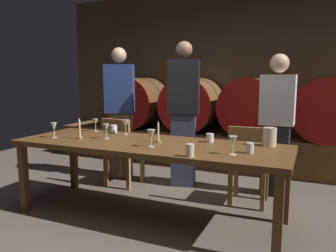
# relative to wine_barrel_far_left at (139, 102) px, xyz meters

# --- Properties ---
(ground_plane) EXTENTS (8.10, 8.10, 0.00)m
(ground_plane) POSITION_rel_wine_barrel_far_left_xyz_m (1.47, -2.49, -0.95)
(ground_plane) COLOR brown
(back_wall) EXTENTS (6.23, 0.24, 2.84)m
(back_wall) POSITION_rel_wine_barrel_far_left_xyz_m (1.47, 0.55, 0.47)
(back_wall) COLOR brown
(back_wall) RESTS_ON ground
(barrel_shelf) EXTENTS (5.61, 0.90, 0.52)m
(barrel_shelf) POSITION_rel_wine_barrel_far_left_xyz_m (1.47, 0.00, -0.69)
(barrel_shelf) COLOR brown
(barrel_shelf) RESTS_ON ground
(wine_barrel_far_left) EXTENTS (0.87, 0.95, 0.87)m
(wine_barrel_far_left) POSITION_rel_wine_barrel_far_left_xyz_m (0.00, 0.00, 0.00)
(wine_barrel_far_left) COLOR #513319
(wine_barrel_far_left) RESTS_ON barrel_shelf
(wine_barrel_center_left) EXTENTS (0.87, 0.95, 0.87)m
(wine_barrel_center_left) POSITION_rel_wine_barrel_far_left_xyz_m (1.01, 0.00, 0.00)
(wine_barrel_center_left) COLOR brown
(wine_barrel_center_left) RESTS_ON barrel_shelf
(wine_barrel_center_right) EXTENTS (0.87, 0.95, 0.87)m
(wine_barrel_center_right) POSITION_rel_wine_barrel_far_left_xyz_m (1.94, 0.00, 0.00)
(wine_barrel_center_right) COLOR #513319
(wine_barrel_center_right) RESTS_ON barrel_shelf
(wine_barrel_far_right) EXTENTS (0.87, 0.95, 0.87)m
(wine_barrel_far_right) POSITION_rel_wine_barrel_far_left_xyz_m (2.95, 0.00, 0.00)
(wine_barrel_far_right) COLOR brown
(wine_barrel_far_right) RESTS_ON barrel_shelf
(dining_table) EXTENTS (2.67, 0.90, 0.76)m
(dining_table) POSITION_rel_wine_barrel_far_left_xyz_m (1.35, -2.29, -0.26)
(dining_table) COLOR brown
(dining_table) RESTS_ON ground
(chair_left) EXTENTS (0.41, 0.41, 0.88)m
(chair_left) POSITION_rel_wine_barrel_far_left_xyz_m (0.59, -1.59, -0.46)
(chair_left) COLOR olive
(chair_left) RESTS_ON ground
(chair_right) EXTENTS (0.41, 0.41, 0.88)m
(chair_right) POSITION_rel_wine_barrel_far_left_xyz_m (2.20, -1.60, -0.46)
(chair_right) COLOR olive
(chair_right) RESTS_ON ground
(guest_left) EXTENTS (0.44, 0.36, 1.78)m
(guest_left) POSITION_rel_wine_barrel_far_left_xyz_m (0.38, -1.25, -0.03)
(guest_left) COLOR brown
(guest_left) RESTS_ON ground
(guest_center) EXTENTS (0.43, 0.32, 1.82)m
(guest_center) POSITION_rel_wine_barrel_far_left_xyz_m (1.31, -1.23, -0.01)
(guest_center) COLOR #33384C
(guest_center) RESTS_ON ground
(guest_right) EXTENTS (0.39, 0.25, 1.65)m
(guest_right) POSITION_rel_wine_barrel_far_left_xyz_m (2.42, -1.12, -0.10)
(guest_right) COLOR black
(guest_right) RESTS_ON ground
(candle_left) EXTENTS (0.05, 0.05, 0.22)m
(candle_left) POSITION_rel_wine_barrel_far_left_xyz_m (0.62, -2.40, -0.13)
(candle_left) COLOR olive
(candle_left) RESTS_ON dining_table
(candle_right) EXTENTS (0.05, 0.05, 0.21)m
(candle_right) POSITION_rel_wine_barrel_far_left_xyz_m (1.44, -2.25, -0.13)
(candle_right) COLOR olive
(candle_right) RESTS_ON dining_table
(pitcher) EXTENTS (0.12, 0.12, 0.17)m
(pitcher) POSITION_rel_wine_barrel_far_left_xyz_m (2.45, -1.98, -0.11)
(pitcher) COLOR beige
(pitcher) RESTS_ON dining_table
(wine_glass_far_left) EXTENTS (0.06, 0.06, 0.16)m
(wine_glass_far_left) POSITION_rel_wine_barrel_far_left_xyz_m (0.33, -2.46, -0.08)
(wine_glass_far_left) COLOR silver
(wine_glass_far_left) RESTS_ON dining_table
(wine_glass_left) EXTENTS (0.07, 0.07, 0.15)m
(wine_glass_left) POSITION_rel_wine_barrel_far_left_xyz_m (0.46, -1.92, -0.09)
(wine_glass_left) COLOR silver
(wine_glass_left) RESTS_ON dining_table
(wine_glass_center_left) EXTENTS (0.07, 0.07, 0.16)m
(wine_glass_center_left) POSITION_rel_wine_barrel_far_left_xyz_m (0.86, -2.29, -0.08)
(wine_glass_center_left) COLOR silver
(wine_glass_center_left) RESTS_ON dining_table
(wine_glass_center_right) EXTENTS (0.08, 0.08, 0.16)m
(wine_glass_center_right) POSITION_rel_wine_barrel_far_left_xyz_m (0.91, -1.99, -0.07)
(wine_glass_center_right) COLOR silver
(wine_glass_center_right) RESTS_ON dining_table
(wine_glass_right) EXTENTS (0.08, 0.08, 0.16)m
(wine_glass_right) POSITION_rel_wine_barrel_far_left_xyz_m (1.46, -2.46, -0.08)
(wine_glass_right) COLOR silver
(wine_glass_right) RESTS_ON dining_table
(wine_glass_far_right) EXTENTS (0.07, 0.07, 0.16)m
(wine_glass_far_right) POSITION_rel_wine_barrel_far_left_xyz_m (2.22, -2.47, -0.08)
(wine_glass_far_right) COLOR white
(wine_glass_far_right) RESTS_ON dining_table
(cup_far_left) EXTENTS (0.08, 0.08, 0.09)m
(cup_far_left) POSITION_rel_wine_barrel_far_left_xyz_m (0.72, -1.93, -0.15)
(cup_far_left) COLOR white
(cup_far_left) RESTS_ON dining_table
(cup_center_left) EXTENTS (0.07, 0.07, 0.09)m
(cup_center_left) POSITION_rel_wine_barrel_far_left_xyz_m (1.89, -2.03, -0.15)
(cup_center_left) COLOR white
(cup_center_left) RESTS_ON dining_table
(cup_center_right) EXTENTS (0.06, 0.06, 0.10)m
(cup_center_right) POSITION_rel_wine_barrel_far_left_xyz_m (1.92, -2.67, -0.14)
(cup_center_right) COLOR beige
(cup_center_right) RESTS_ON dining_table
(cup_far_right) EXTENTS (0.06, 0.06, 0.09)m
(cup_far_right) POSITION_rel_wine_barrel_far_left_xyz_m (2.33, -2.35, -0.15)
(cup_far_right) COLOR silver
(cup_far_right) RESTS_ON dining_table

